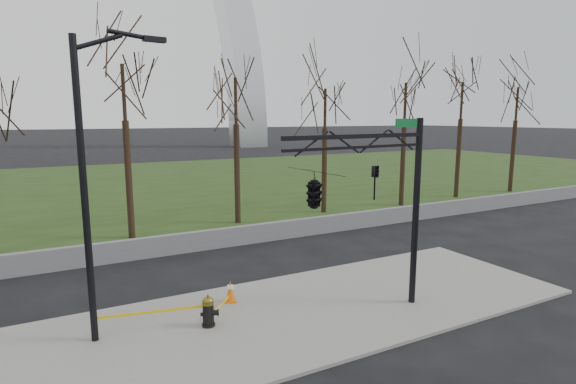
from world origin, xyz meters
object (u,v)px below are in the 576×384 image
fire_hydrant (209,312)px  street_light (92,170)px  traffic_cone (230,291)px  traffic_signal_mast (337,187)px

fire_hydrant → street_light: street_light is taller
traffic_cone → traffic_signal_mast: size_ratio=0.12×
fire_hydrant → traffic_cone: (1.17, 1.35, -0.08)m
traffic_signal_mast → traffic_cone: bearing=116.5°
traffic_cone → fire_hydrant: bearing=-130.9°
traffic_cone → street_light: size_ratio=0.09×
fire_hydrant → traffic_signal_mast: traffic_signal_mast is taller
fire_hydrant → traffic_cone: 1.78m
fire_hydrant → traffic_cone: size_ratio=1.34×
fire_hydrant → traffic_cone: fire_hydrant is taller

